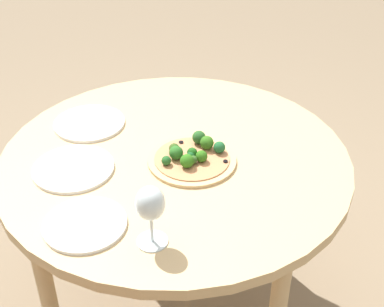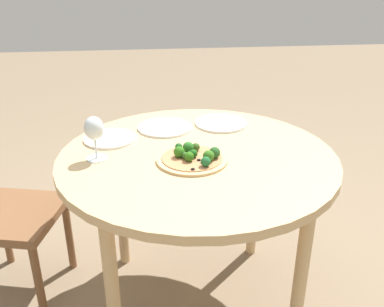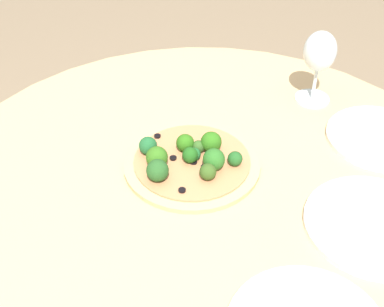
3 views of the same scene
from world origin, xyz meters
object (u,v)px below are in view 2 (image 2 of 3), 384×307
at_px(plate_near, 110,139).
at_px(plate_side, 165,127).
at_px(pizza, 193,157).
at_px(plate_far, 221,123).
at_px(wine_glass, 94,130).

height_order(plate_near, plate_side, same).
bearing_deg(pizza, plate_far, -24.71).
xyz_separation_m(plate_near, plate_far, (0.13, -0.49, 0.00)).
bearing_deg(plate_side, wine_glass, 136.17).
bearing_deg(wine_glass, plate_far, -59.77).
bearing_deg(pizza, plate_side, 14.21).
height_order(pizza, plate_side, pizza).
relative_size(wine_glass, plate_far, 0.71).
relative_size(plate_far, plate_side, 0.98).
height_order(plate_far, plate_side, same).
bearing_deg(wine_glass, pizza, -99.48).
xyz_separation_m(plate_near, plate_side, (0.10, -0.24, 0.00)).
distance_m(pizza, plate_near, 0.41).
bearing_deg(plate_far, pizza, 155.29).
xyz_separation_m(pizza, plate_far, (0.37, -0.17, -0.01)).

